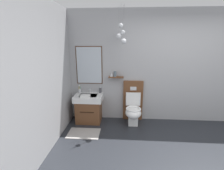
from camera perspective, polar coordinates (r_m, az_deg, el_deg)
The scene contains 9 objects.
wall_back at distance 4.21m, azimuth 21.64°, elevation 5.66°, with size 5.42×0.57×2.64m.
wall_left at distance 2.61m, azimuth -27.46°, elevation -0.07°, with size 0.12×3.76×2.64m, color #A8A8AA.
bath_mat at distance 3.74m, azimuth -9.75°, elevation -16.19°, with size 0.68×0.44×0.01m, color #9E9993.
vanity_sink_left at distance 4.10m, azimuth -8.00°, elevation -7.72°, with size 0.67×0.50×0.68m.
tap_on_left_sink at distance 4.14m, azimuth -7.68°, elevation -1.72°, with size 0.03×0.13×0.11m.
toilet at distance 4.02m, azimuth 7.30°, elevation -7.83°, with size 0.48×0.63×1.00m.
toothbrush_cup at distance 4.19m, azimuth -11.11°, elevation -1.90°, with size 0.07×0.07×0.20m.
soap_dispenser at distance 4.09m, azimuth -4.06°, elevation -1.83°, with size 0.06×0.06×0.17m.
folded_hand_towel at distance 3.85m, azimuth -9.22°, elevation -3.79°, with size 0.22×0.16×0.04m, color white.
Camera 1 is at (-1.29, -2.15, 1.92)m, focal length 26.35 mm.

